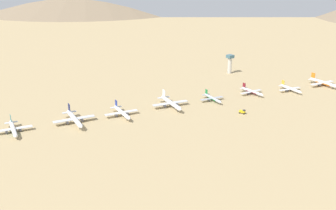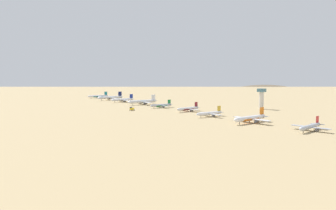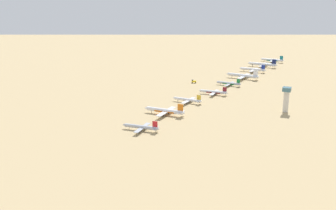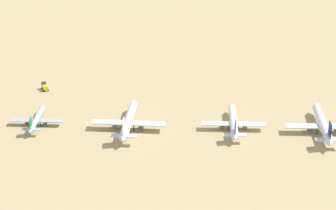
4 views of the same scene
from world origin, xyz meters
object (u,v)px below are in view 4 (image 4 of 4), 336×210
at_px(parked_jet_3, 128,121).
at_px(service_truck, 45,86).
at_px(parked_jet_4, 37,119).
at_px(parked_jet_1, 323,124).
at_px(parked_jet_2, 233,122).

relative_size(parked_jet_3, service_truck, 7.44).
height_order(parked_jet_3, parked_jet_4, parked_jet_3).
xyz_separation_m(parked_jet_1, parked_jet_3, (7.98, 88.40, -0.01)).
height_order(parked_jet_2, service_truck, parked_jet_2).
relative_size(parked_jet_3, parked_jet_4, 1.40).
xyz_separation_m(parked_jet_3, service_truck, (47.79, 43.86, -2.03)).
xyz_separation_m(parked_jet_4, service_truck, (41.21, 1.04, -0.82)).
bearing_deg(parked_jet_2, parked_jet_1, -97.79).
bearing_deg(parked_jet_3, parked_jet_2, -92.95).
relative_size(parked_jet_2, service_truck, 6.42).
bearing_deg(parked_jet_4, service_truck, 1.45).
bearing_deg(service_truck, parked_jet_4, -178.55).
bearing_deg(service_truck, parked_jet_2, -118.64).
distance_m(parked_jet_2, parked_jet_4, 91.49).
bearing_deg(parked_jet_1, parked_jet_3, 84.84).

